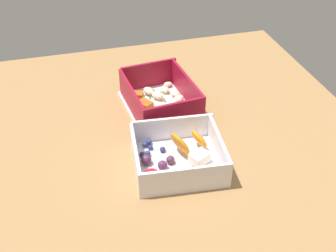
# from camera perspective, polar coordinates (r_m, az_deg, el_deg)

# --- Properties ---
(table_surface) EXTENTS (0.80, 0.80, 0.02)m
(table_surface) POSITION_cam_1_polar(r_m,az_deg,el_deg) (0.87, 0.06, -1.27)
(table_surface) COLOR #9E7547
(table_surface) RESTS_ON ground
(pasta_container) EXTENTS (0.19, 0.15, 0.07)m
(pasta_container) POSITION_cam_1_polar(r_m,az_deg,el_deg) (0.92, -1.09, 3.55)
(pasta_container) COLOR white
(pasta_container) RESTS_ON table_surface
(fruit_bowl) EXTENTS (0.16, 0.17, 0.06)m
(fruit_bowl) POSITION_cam_1_polar(r_m,az_deg,el_deg) (0.77, 1.40, -4.07)
(fruit_bowl) COLOR white
(fruit_bowl) RESTS_ON table_surface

